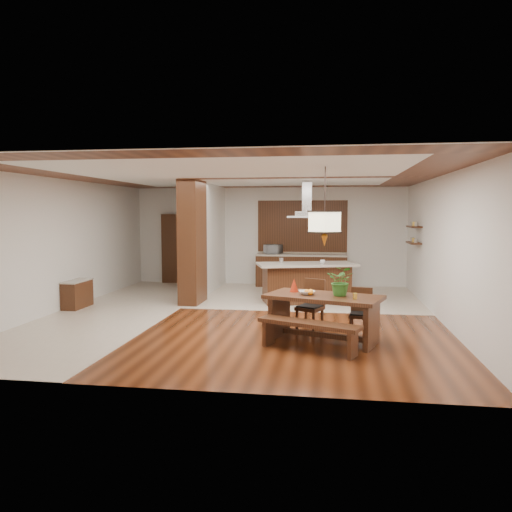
% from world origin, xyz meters
% --- Properties ---
extents(room_shell, '(9.00, 9.04, 2.92)m').
position_xyz_m(room_shell, '(0.00, 0.00, 2.06)').
color(room_shell, '#3E1B0B').
rests_on(room_shell, ground).
extents(tile_hallway, '(2.50, 9.00, 0.01)m').
position_xyz_m(tile_hallway, '(-2.75, 0.00, 0.01)').
color(tile_hallway, beige).
rests_on(tile_hallway, ground).
extents(tile_kitchen, '(5.50, 4.00, 0.01)m').
position_xyz_m(tile_kitchen, '(1.25, 2.50, 0.01)').
color(tile_kitchen, beige).
rests_on(tile_kitchen, ground).
extents(soffit_band, '(8.00, 9.00, 0.02)m').
position_xyz_m(soffit_band, '(0.00, 0.00, 2.88)').
color(soffit_band, '#401E10').
rests_on(soffit_band, room_shell).
extents(partition_pier, '(0.45, 1.00, 2.90)m').
position_xyz_m(partition_pier, '(-1.40, 1.20, 1.45)').
color(partition_pier, black).
rests_on(partition_pier, ground).
extents(partition_stub, '(0.18, 2.40, 2.90)m').
position_xyz_m(partition_stub, '(-1.40, 3.30, 1.45)').
color(partition_stub, silver).
rests_on(partition_stub, ground).
extents(hallway_console, '(0.37, 0.88, 0.63)m').
position_xyz_m(hallway_console, '(-3.81, 0.20, 0.32)').
color(hallway_console, black).
rests_on(hallway_console, ground).
extents(hallway_doorway, '(1.10, 0.20, 2.10)m').
position_xyz_m(hallway_doorway, '(-2.70, 4.40, 1.05)').
color(hallway_doorway, black).
rests_on(hallway_doorway, ground).
extents(rear_counter, '(2.60, 0.62, 0.95)m').
position_xyz_m(rear_counter, '(1.00, 4.20, 0.48)').
color(rear_counter, black).
rests_on(rear_counter, ground).
extents(kitchen_window, '(2.60, 0.08, 1.50)m').
position_xyz_m(kitchen_window, '(1.00, 4.46, 1.75)').
color(kitchen_window, '#A85D32').
rests_on(kitchen_window, room_shell).
extents(shelf_lower, '(0.26, 0.90, 0.04)m').
position_xyz_m(shelf_lower, '(3.87, 2.60, 1.40)').
color(shelf_lower, black).
rests_on(shelf_lower, room_shell).
extents(shelf_upper, '(0.26, 0.90, 0.04)m').
position_xyz_m(shelf_upper, '(3.87, 2.60, 1.80)').
color(shelf_upper, black).
rests_on(shelf_upper, room_shell).
extents(dining_table, '(2.07, 1.49, 0.78)m').
position_xyz_m(dining_table, '(1.73, -1.91, 0.57)').
color(dining_table, black).
rests_on(dining_table, ground).
extents(dining_bench, '(1.65, 0.97, 0.46)m').
position_xyz_m(dining_bench, '(1.51, -2.55, 0.23)').
color(dining_bench, black).
rests_on(dining_bench, ground).
extents(dining_chair_left, '(0.55, 0.55, 0.94)m').
position_xyz_m(dining_chair_left, '(1.47, -1.22, 0.47)').
color(dining_chair_left, black).
rests_on(dining_chair_left, ground).
extents(dining_chair_right, '(0.43, 0.43, 0.84)m').
position_xyz_m(dining_chair_right, '(2.36, -1.52, 0.42)').
color(dining_chair_right, black).
rests_on(dining_chair_right, ground).
extents(pendant_lantern, '(0.64, 0.64, 1.31)m').
position_xyz_m(pendant_lantern, '(1.73, -1.91, 2.25)').
color(pendant_lantern, beige).
rests_on(pendant_lantern, room_shell).
extents(foliage_plant, '(0.54, 0.50, 0.49)m').
position_xyz_m(foliage_plant, '(2.01, -1.94, 1.03)').
color(foliage_plant, '#2D6822').
rests_on(foliage_plant, dining_table).
extents(fruit_bowl, '(0.32, 0.32, 0.07)m').
position_xyz_m(fruit_bowl, '(1.45, -1.90, 0.81)').
color(fruit_bowl, beige).
rests_on(fruit_bowl, dining_table).
extents(napkin_cone, '(0.17, 0.17, 0.23)m').
position_xyz_m(napkin_cone, '(1.21, -1.64, 0.90)').
color(napkin_cone, '#9E210B').
rests_on(napkin_cone, dining_table).
extents(gold_ornament, '(0.07, 0.07, 0.10)m').
position_xyz_m(gold_ornament, '(2.23, -2.22, 0.83)').
color(gold_ornament, gold).
rests_on(gold_ornament, dining_table).
extents(kitchen_island, '(2.50, 1.63, 0.95)m').
position_xyz_m(kitchen_island, '(1.27, 1.64, 0.49)').
color(kitchen_island, black).
rests_on(kitchen_island, ground).
extents(range_hood, '(0.90, 0.55, 0.87)m').
position_xyz_m(range_hood, '(1.27, 1.64, 2.46)').
color(range_hood, silver).
rests_on(range_hood, room_shell).
extents(island_cup, '(0.13, 0.13, 0.09)m').
position_xyz_m(island_cup, '(1.65, 1.51, 1.00)').
color(island_cup, silver).
rests_on(island_cup, kitchen_island).
extents(microwave, '(0.57, 0.48, 0.27)m').
position_xyz_m(microwave, '(0.16, 4.23, 1.08)').
color(microwave, silver).
rests_on(microwave, rear_counter).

